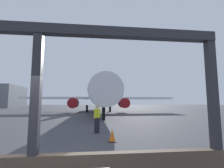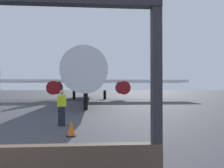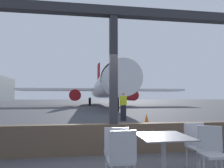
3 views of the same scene
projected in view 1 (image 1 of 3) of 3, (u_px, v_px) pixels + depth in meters
ground_plane at (88, 110)px, 43.05m from camera, size 220.00×220.00×0.00m
window_frame at (34, 130)px, 3.70m from camera, size 9.00×0.24×3.77m
airplane at (99, 96)px, 31.68m from camera, size 29.54×34.54×9.84m
ground_crew_worker at (97, 119)px, 10.36m from camera, size 0.40×0.49×1.74m
traffic_cone at (112, 136)px, 8.04m from camera, size 0.36×0.36×0.61m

